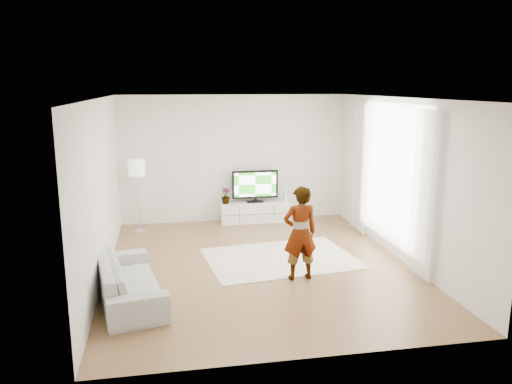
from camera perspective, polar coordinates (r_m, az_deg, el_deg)
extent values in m
plane|color=#986B45|center=(8.57, 0.32, -8.38)|extent=(6.00, 6.00, 0.00)
plane|color=white|center=(8.03, 0.35, 10.68)|extent=(6.00, 6.00, 0.00)
cube|color=silver|center=(8.12, -17.29, 0.19)|extent=(0.02, 6.00, 2.80)
cube|color=silver|center=(8.98, 16.22, 1.36)|extent=(0.02, 6.00, 2.80)
cube|color=silver|center=(11.11, -2.52, 3.83)|extent=(5.00, 0.02, 2.80)
cube|color=silver|center=(5.36, 6.27, -5.37)|extent=(5.00, 0.02, 2.80)
cube|color=white|center=(9.23, 15.30, 2.01)|extent=(0.01, 2.60, 2.50)
cube|color=white|center=(8.08, 18.68, -0.33)|extent=(0.04, 0.70, 2.60)
cube|color=white|center=(10.39, 11.81, 2.72)|extent=(0.04, 0.70, 2.60)
cube|color=white|center=(11.18, -0.08, -2.28)|extent=(1.56, 0.44, 0.44)
cube|color=black|center=(10.97, 0.12, -2.57)|extent=(1.51, 0.00, 0.01)
cube|color=black|center=(10.91, -1.90, -2.66)|extent=(0.01, 0.00, 0.39)
cube|color=black|center=(11.04, 2.12, -2.47)|extent=(0.01, 0.00, 0.39)
cube|color=black|center=(11.15, -0.11, -1.11)|extent=(0.37, 0.20, 0.02)
cube|color=black|center=(11.14, -0.11, -0.88)|extent=(0.07, 0.05, 0.07)
cube|color=black|center=(11.07, -0.11, 0.89)|extent=(1.03, 0.06, 0.62)
cube|color=#249618|center=(11.04, -0.08, 0.85)|extent=(0.94, 0.01, 0.53)
cube|color=white|center=(11.24, 3.34, -0.54)|extent=(0.06, 0.15, 0.20)
cube|color=#4CB2FF|center=(11.17, 3.44, -0.53)|extent=(0.01, 0.00, 0.11)
imported|color=#3F7238|center=(10.99, -3.49, -0.45)|extent=(0.25, 0.25, 0.35)
cube|color=#EDE5CA|center=(8.89, 2.80, -7.58)|extent=(2.75, 2.13, 0.01)
imported|color=#334772|center=(7.79, 5.06, -4.68)|extent=(0.57, 0.39, 1.49)
imported|color=#ABABA7|center=(7.41, -14.29, -9.70)|extent=(1.15, 2.12, 0.59)
cylinder|color=silver|center=(10.76, -13.11, -4.35)|extent=(0.26, 0.26, 0.02)
cylinder|color=silver|center=(10.61, -13.27, -1.27)|extent=(0.03, 0.03, 1.17)
cylinder|color=white|center=(10.46, -13.47, 2.72)|extent=(0.34, 0.34, 0.33)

